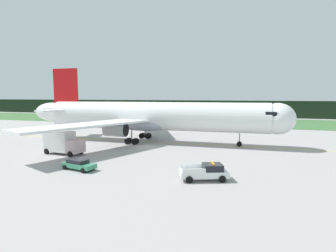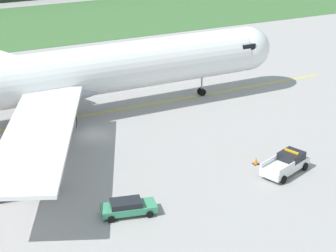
% 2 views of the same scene
% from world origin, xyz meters
% --- Properties ---
extents(ground, '(320.00, 320.00, 0.00)m').
position_xyz_m(ground, '(0.00, 0.00, 0.00)').
color(ground, '#9C9998').
extents(grass_verge, '(320.00, 33.49, 0.04)m').
position_xyz_m(grass_verge, '(0.00, 52.03, 0.02)').
color(grass_verge, '#3D6837').
rests_on(grass_verge, ground).
extents(taxiway_centerline_main, '(69.83, 1.12, 0.01)m').
position_xyz_m(taxiway_centerline_main, '(-0.48, 5.43, 0.00)').
color(taxiway_centerline_main, yellow).
rests_on(taxiway_centerline_main, ground).
extents(airliner, '(53.88, 48.50, 15.01)m').
position_xyz_m(airliner, '(-1.07, 5.42, 5.08)').
color(airliner, white).
rests_on(airliner, ground).
extents(ops_pickup_truck, '(5.63, 3.74, 1.94)m').
position_xyz_m(ops_pickup_truck, '(13.31, -15.84, 0.90)').
color(ops_pickup_truck, white).
rests_on(ops_pickup_truck, ground).
extents(catering_truck, '(6.73, 3.33, 3.75)m').
position_xyz_m(catering_truck, '(-10.51, -9.17, 1.87)').
color(catering_truck, '#C9AAAD').
rests_on(catering_truck, ground).
extents(staff_car, '(4.73, 2.70, 1.30)m').
position_xyz_m(staff_car, '(-2.65, -16.32, 0.70)').
color(staff_car, '#3A8D66').
rests_on(staff_car, ground).
extents(apron_cone, '(0.56, 0.56, 0.70)m').
position_xyz_m(apron_cone, '(11.71, -13.26, 0.34)').
color(apron_cone, black).
rests_on(apron_cone, ground).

